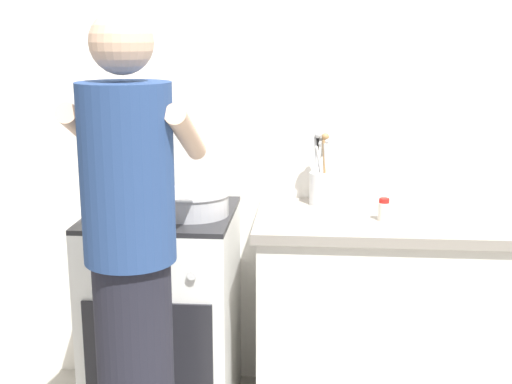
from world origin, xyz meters
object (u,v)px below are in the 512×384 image
object	(u,v)px
stove_range	(164,313)
pot	(128,195)
person	(132,271)
utensil_crock	(321,181)
spice_bottle	(384,210)
mixing_bowl	(193,202)

from	to	relation	value
stove_range	pot	size ratio (longest dim) A/B	3.18
person	pot	bearing A→B (deg)	105.88
utensil_crock	person	distance (m)	1.03
utensil_crock	stove_range	bearing A→B (deg)	-164.10
pot	utensil_crock	xyz separation A→B (m)	(0.80, 0.19, 0.04)
spice_bottle	person	xyz separation A→B (m)	(-0.88, -0.56, -0.08)
pot	person	bearing A→B (deg)	-74.12
mixing_bowl	spice_bottle	xyz separation A→B (m)	(0.77, -0.02, -0.01)
stove_range	mixing_bowl	world-z (taller)	mixing_bowl
mixing_bowl	person	xyz separation A→B (m)	(-0.11, -0.58, -0.09)
mixing_bowl	stove_range	bearing A→B (deg)	166.89
stove_range	utensil_crock	xyz separation A→B (m)	(0.66, 0.19, 0.55)
pot	mixing_bowl	bearing A→B (deg)	-7.52
pot	spice_bottle	size ratio (longest dim) A/B	3.14
spice_bottle	person	world-z (taller)	person
pot	spice_bottle	distance (m)	1.05
mixing_bowl	spice_bottle	world-z (taller)	mixing_bowl
stove_range	utensil_crock	size ratio (longest dim) A/B	2.78
stove_range	person	size ratio (longest dim) A/B	0.53
mixing_bowl	utensil_crock	size ratio (longest dim) A/B	0.95
mixing_bowl	pot	bearing A→B (deg)	172.48
person	mixing_bowl	bearing A→B (deg)	79.61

